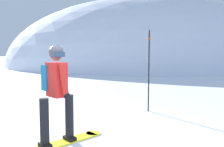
{
  "coord_description": "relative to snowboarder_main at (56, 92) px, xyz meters",
  "views": [
    {
      "loc": [
        1.1,
        -3.11,
        1.56
      ],
      "look_at": [
        -0.24,
        3.51,
        1.0
      ],
      "focal_mm": 36.97,
      "sensor_mm": 36.0,
      "label": 1
    }
  ],
  "objects": [
    {
      "name": "piste_marker_near",
      "position": [
        1.46,
        2.68,
        0.35
      ],
      "size": [
        0.2,
        0.2,
        2.25
      ],
      "color": "black",
      "rests_on": "ground"
    },
    {
      "name": "rock_dark",
      "position": [
        -3.13,
        6.06,
        -0.92
      ],
      "size": [
        0.4,
        0.34,
        0.28
      ],
      "color": "#4C4742",
      "rests_on": "ground"
    },
    {
      "name": "snowboarder_main",
      "position": [
        0.0,
        0.0,
        0.0
      ],
      "size": [
        1.19,
        1.55,
        1.71
      ],
      "color": "yellow",
      "rests_on": "ground"
    },
    {
      "name": "ridge_peak_main",
      "position": [
        -0.87,
        29.06,
        -0.92
      ],
      "size": [
        36.12,
        32.5,
        17.68
      ],
      "color": "white",
      "rests_on": "ground"
    }
  ]
}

